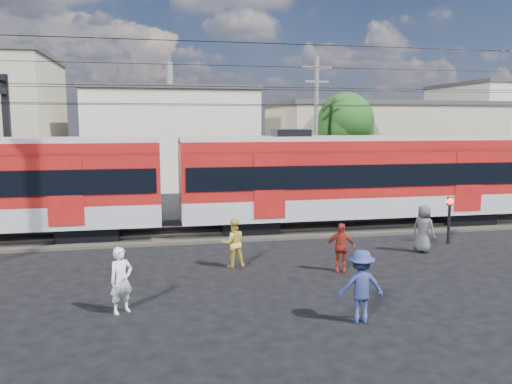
# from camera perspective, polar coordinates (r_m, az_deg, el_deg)

# --- Properties ---
(ground) EXTENTS (120.00, 120.00, 0.00)m
(ground) POSITION_cam_1_polar(r_m,az_deg,el_deg) (14.16, 2.10, -11.71)
(ground) COLOR black
(ground) RESTS_ON ground
(track_bed) EXTENTS (70.00, 3.40, 0.12)m
(track_bed) POSITION_cam_1_polar(r_m,az_deg,el_deg) (21.71, -2.76, -4.59)
(track_bed) COLOR #2D2823
(track_bed) RESTS_ON ground
(rail_near) EXTENTS (70.00, 0.12, 0.12)m
(rail_near) POSITION_cam_1_polar(r_m,az_deg,el_deg) (20.96, -2.46, -4.70)
(rail_near) COLOR #59544C
(rail_near) RESTS_ON track_bed
(rail_far) EXTENTS (70.00, 0.12, 0.12)m
(rail_far) POSITION_cam_1_polar(r_m,az_deg,el_deg) (22.41, -3.05, -3.88)
(rail_far) COLOR #59544C
(rail_far) RESTS_ON track_bed
(commuter_train) EXTENTS (50.30, 3.08, 4.17)m
(commuter_train) POSITION_cam_1_polar(r_m,az_deg,el_deg) (22.99, 12.22, 1.86)
(commuter_train) COLOR black
(commuter_train) RESTS_ON ground
(catenary) EXTENTS (70.00, 9.30, 7.52)m
(catenary) POSITION_cam_1_polar(r_m,az_deg,el_deg) (21.71, -26.33, 8.11)
(catenary) COLOR black
(catenary) RESTS_ON ground
(building_midwest) EXTENTS (12.24, 12.24, 7.30)m
(building_midwest) POSITION_cam_1_polar(r_m,az_deg,el_deg) (40.01, -9.69, 6.22)
(building_midwest) COLOR beige
(building_midwest) RESTS_ON ground
(building_mideast) EXTENTS (16.32, 10.20, 6.30)m
(building_mideast) POSITION_cam_1_polar(r_m,az_deg,el_deg) (40.76, 13.67, 5.44)
(building_mideast) COLOR tan
(building_mideast) RESTS_ON ground
(building_east) EXTENTS (10.20, 10.20, 8.30)m
(building_east) POSITION_cam_1_polar(r_m,az_deg,el_deg) (51.43, 26.17, 6.44)
(building_east) COLOR beige
(building_east) RESTS_ON ground
(utility_pole_mid) EXTENTS (1.80, 0.24, 8.50)m
(utility_pole_mid) POSITION_cam_1_polar(r_m,az_deg,el_deg) (29.41, 6.86, 7.42)
(utility_pole_mid) COLOR slate
(utility_pole_mid) RESTS_ON ground
(tree_near) EXTENTS (3.82, 3.64, 6.72)m
(tree_near) POSITION_cam_1_polar(r_m,az_deg,el_deg) (33.40, 10.46, 7.62)
(tree_near) COLOR #382619
(tree_near) RESTS_ON ground
(pedestrian_a) EXTENTS (0.73, 0.67, 1.68)m
(pedestrian_a) POSITION_cam_1_polar(r_m,az_deg,el_deg) (13.13, -15.15, -9.71)
(pedestrian_a) COLOR white
(pedestrian_a) RESTS_ON ground
(pedestrian_b) EXTENTS (0.84, 0.68, 1.62)m
(pedestrian_b) POSITION_cam_1_polar(r_m,az_deg,el_deg) (16.61, -2.61, -5.83)
(pedestrian_b) COLOR gold
(pedestrian_b) RESTS_ON ground
(pedestrian_c) EXTENTS (1.20, 0.75, 1.77)m
(pedestrian_c) POSITION_cam_1_polar(r_m,az_deg,el_deg) (12.37, 11.88, -10.49)
(pedestrian_c) COLOR navy
(pedestrian_c) RESTS_ON ground
(pedestrian_d) EXTENTS (1.01, 0.68, 1.59)m
(pedestrian_d) POSITION_cam_1_polar(r_m,az_deg,el_deg) (16.31, 9.64, -6.25)
(pedestrian_d) COLOR maroon
(pedestrian_d) RESTS_ON ground
(pedestrian_e) EXTENTS (0.95, 1.03, 1.77)m
(pedestrian_e) POSITION_cam_1_polar(r_m,az_deg,el_deg) (19.42, 18.61, -4.01)
(pedestrian_e) COLOR #46474B
(pedestrian_e) RESTS_ON ground
(crossing_signal) EXTENTS (0.27, 0.27, 1.88)m
(crossing_signal) POSITION_cam_1_polar(r_m,az_deg,el_deg) (21.08, 21.24, -2.06)
(crossing_signal) COLOR black
(crossing_signal) RESTS_ON ground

